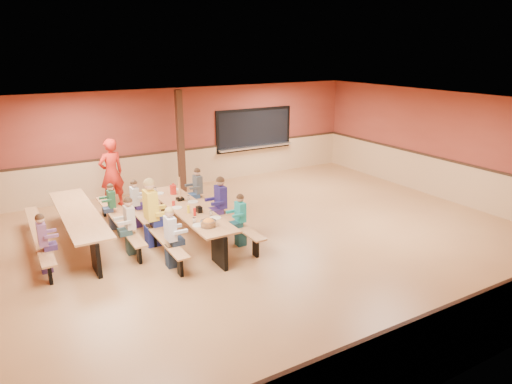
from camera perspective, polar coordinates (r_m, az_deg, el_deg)
ground at (r=10.22m, az=1.10°, el=-6.19°), size 12.00×12.00×0.00m
room_envelope at (r=9.96m, az=1.12°, el=-2.56°), size 12.04×10.04×3.02m
kitchen_pass_through at (r=15.17m, az=-0.21°, el=7.62°), size 2.78×0.28×1.38m
structural_post at (r=13.49m, az=-9.41°, el=6.16°), size 0.18×0.18×3.00m
cafeteria_table_main at (r=10.29m, az=-8.39°, el=-3.06°), size 1.91×3.70×0.74m
cafeteria_table_second at (r=10.62m, az=-21.19°, el=-3.45°), size 1.91×3.70×0.74m
seated_child_white_left at (r=9.03m, az=-10.60°, el=-5.64°), size 0.37×0.31×1.22m
seated_adult_yellow at (r=10.02m, az=-12.96°, el=-2.57°), size 0.50×0.41×1.49m
seated_child_grey_left at (r=11.21m, az=-14.84°, el=-1.46°), size 0.34×0.28×1.15m
seated_child_teal_right at (r=9.83m, az=-1.96°, el=-3.56°), size 0.34×0.28×1.15m
seated_child_navy_right at (r=10.61m, az=-4.41°, el=-1.57°), size 0.41×0.34×1.30m
seated_child_char_right at (r=11.79m, az=-7.27°, el=0.06°), size 0.36×0.30×1.20m
seated_child_purple_sec at (r=9.57m, az=-25.03°, el=-5.88°), size 0.35×0.28×1.16m
seated_child_green_sec at (r=11.24m, az=-17.55°, el=-1.78°), size 0.32×0.26×1.10m
seated_child_tan_sec at (r=9.78m, az=-15.45°, el=-4.12°), size 0.37×0.31×1.22m
standing_woman at (r=12.73m, az=-17.62°, el=2.26°), size 0.77×0.60×1.87m
punch_pitcher at (r=11.18m, az=-10.32°, el=0.29°), size 0.16×0.16×0.22m
chip_bowl at (r=9.08m, az=-5.97°, el=-3.86°), size 0.32×0.32×0.15m
napkin_dispenser at (r=9.87m, az=-7.11°, el=-2.18°), size 0.10×0.14×0.13m
condiment_mustard at (r=9.86m, az=-8.45°, el=-2.14°), size 0.06×0.06×0.17m
condiment_ketchup at (r=9.68m, az=-7.68°, el=-2.48°), size 0.06×0.06×0.17m
table_paddle at (r=10.69m, az=-9.51°, el=-0.32°), size 0.16×0.16×0.56m
place_settings at (r=10.20m, az=-8.46°, el=-1.64°), size 0.65×3.30×0.11m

